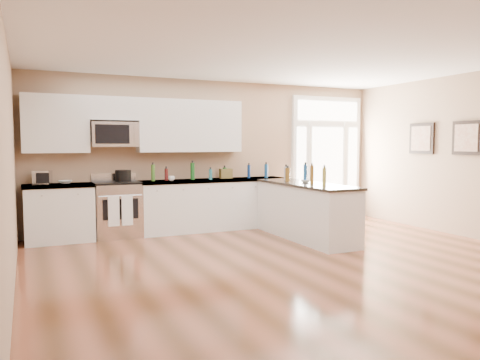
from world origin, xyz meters
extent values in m
plane|color=#542F17|center=(0.00, 0.00, 0.00)|extent=(8.00, 8.00, 0.00)
plane|color=tan|center=(0.00, 4.00, 1.40)|extent=(7.00, 0.00, 7.00)
plane|color=tan|center=(-3.50, 0.00, 1.40)|extent=(0.00, 8.00, 8.00)
plane|color=white|center=(0.00, 0.00, 2.80)|extent=(8.00, 8.00, 0.00)
cube|color=silver|center=(-2.87, 3.69, 0.45)|extent=(1.06, 0.62, 0.90)
cube|color=black|center=(-2.87, 3.69, 0.05)|extent=(1.02, 0.52, 0.10)
cube|color=black|center=(-2.87, 3.69, 0.92)|extent=(1.10, 0.66, 0.04)
cube|color=silver|center=(-0.16, 3.69, 0.45)|extent=(2.81, 0.62, 0.90)
cube|color=black|center=(-0.16, 3.69, 0.05)|extent=(2.77, 0.52, 0.10)
cube|color=black|center=(-0.16, 3.69, 0.92)|extent=(2.85, 0.66, 0.04)
cube|color=silver|center=(0.93, 2.24, 0.45)|extent=(0.65, 2.28, 0.90)
cube|color=black|center=(0.93, 2.24, 0.05)|extent=(0.61, 2.18, 0.10)
cube|color=black|center=(0.93, 2.24, 0.92)|extent=(0.69, 2.32, 0.04)
cube|color=silver|center=(-2.88, 3.83, 1.93)|extent=(1.04, 0.33, 0.95)
cube|color=silver|center=(-0.57, 3.83, 1.93)|extent=(1.94, 0.33, 0.95)
cube|color=silver|center=(-1.95, 3.83, 2.20)|extent=(0.82, 0.33, 0.40)
cube|color=silver|center=(-1.95, 3.80, 1.76)|extent=(0.78, 0.40, 0.42)
cube|color=black|center=(-2.01, 3.59, 1.76)|extent=(0.56, 0.01, 0.32)
cube|color=white|center=(2.55, 3.96, 1.30)|extent=(1.70, 0.08, 2.60)
cube|color=white|center=(2.55, 3.91, 1.05)|extent=(0.78, 0.02, 1.80)
cube|color=white|center=(1.89, 3.91, 1.05)|extent=(0.22, 0.02, 1.80)
cube|color=white|center=(3.21, 3.91, 1.05)|extent=(0.22, 0.02, 1.80)
cube|color=white|center=(2.55, 3.91, 2.30)|extent=(1.50, 0.02, 0.40)
cube|color=black|center=(3.47, 2.20, 1.70)|extent=(0.04, 0.58, 0.58)
cube|color=#A15C40|center=(3.45, 2.20, 1.70)|extent=(0.01, 0.46, 0.46)
cube|color=black|center=(3.47, 1.20, 1.70)|extent=(0.04, 0.58, 0.58)
cube|color=#A15C40|center=(3.45, 1.20, 1.70)|extent=(0.01, 0.46, 0.46)
cube|color=silver|center=(-1.94, 3.69, 0.46)|extent=(0.77, 0.63, 0.92)
cube|color=black|center=(-1.94, 3.69, 0.94)|extent=(0.77, 0.60, 0.03)
cube|color=silver|center=(-1.94, 3.99, 1.01)|extent=(0.77, 0.04, 0.14)
cube|color=black|center=(-1.94, 3.37, 0.52)|extent=(0.58, 0.01, 0.34)
cylinder|color=silver|center=(-1.94, 3.35, 0.74)|extent=(0.70, 0.02, 0.02)
cube|color=white|center=(-2.06, 3.34, 0.50)|extent=(0.18, 0.02, 0.50)
cube|color=white|center=(-1.84, 3.34, 0.50)|extent=(0.18, 0.02, 0.50)
cylinder|color=black|center=(-1.81, 3.79, 1.06)|extent=(0.36, 0.36, 0.21)
cube|color=silver|center=(-3.11, 3.81, 1.05)|extent=(0.31, 0.28, 0.22)
cube|color=brown|center=(0.14, 3.82, 1.03)|extent=(0.24, 0.19, 0.19)
imported|color=white|center=(-2.75, 3.83, 0.97)|extent=(0.26, 0.26, 0.05)
imported|color=white|center=(0.97, 2.32, 0.96)|extent=(0.17, 0.17, 0.05)
imported|color=white|center=(-1.00, 3.62, 0.98)|extent=(0.13, 0.13, 0.09)
cylinder|color=#19591E|center=(-0.55, 3.77, 1.10)|extent=(0.08, 0.08, 0.31)
cylinder|color=navy|center=(0.90, 3.61, 1.07)|extent=(0.07, 0.07, 0.26)
cylinder|color=brown|center=(0.92, 2.05, 1.09)|extent=(0.06, 0.06, 0.30)
cylinder|color=olive|center=(0.92, 1.70, 1.08)|extent=(0.06, 0.06, 0.29)
cylinder|color=#26727F|center=(-0.25, 3.63, 1.03)|extent=(0.06, 0.06, 0.19)
cylinder|color=#591919|center=(-1.05, 3.76, 1.05)|extent=(0.06, 0.06, 0.21)
cylinder|color=#B2B2B7|center=(0.99, 3.00, 1.06)|extent=(0.07, 0.07, 0.24)
cylinder|color=navy|center=(0.55, 3.66, 1.07)|extent=(0.06, 0.06, 0.25)
cylinder|color=#3F7226|center=(-1.30, 3.73, 1.09)|extent=(0.07, 0.07, 0.29)
cylinder|color=#19591E|center=(0.10, 3.78, 1.04)|extent=(0.07, 0.07, 0.21)
cylinder|color=navy|center=(0.99, 2.35, 1.10)|extent=(0.06, 0.06, 0.31)
cylinder|color=brown|center=(0.84, 2.70, 1.06)|extent=(0.08, 0.08, 0.24)
camera|label=1|loc=(-3.35, -4.41, 1.60)|focal=35.00mm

